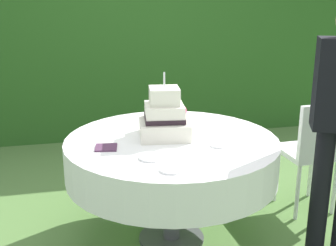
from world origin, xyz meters
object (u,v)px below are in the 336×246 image
at_px(napkin_stack, 106,147).
at_px(cake_table, 172,157).
at_px(wedding_cake, 165,118).
at_px(garden_chair, 314,146).
at_px(serving_plate_far, 219,145).
at_px(serving_plate_left, 151,158).
at_px(serving_plate_near, 171,170).

bearing_deg(napkin_stack, cake_table, 11.36).
bearing_deg(wedding_cake, garden_chair, 4.82).
bearing_deg(cake_table, wedding_cake, 118.99).
height_order(serving_plate_far, serving_plate_left, same).
bearing_deg(wedding_cake, serving_plate_near, -98.55).
bearing_deg(serving_plate_near, serving_plate_far, 40.59).
relative_size(cake_table, serving_plate_left, 10.25).
relative_size(serving_plate_far, garden_chair, 0.13).
height_order(serving_plate_left, napkin_stack, serving_plate_left).
relative_size(wedding_cake, napkin_stack, 3.27).
relative_size(serving_plate_near, napkin_stack, 0.97).
height_order(wedding_cake, garden_chair, wedding_cake).
height_order(serving_plate_left, garden_chair, garden_chair).
distance_m(serving_plate_near, serving_plate_far, 0.49).
bearing_deg(garden_chair, napkin_stack, -171.11).
bearing_deg(cake_table, serving_plate_near, -103.10).
bearing_deg(napkin_stack, serving_plate_left, -44.12).
bearing_deg(serving_plate_left, serving_plate_near, -69.06).
relative_size(serving_plate_near, garden_chair, 0.14).
height_order(cake_table, serving_plate_far, serving_plate_far).
bearing_deg(cake_table, napkin_stack, -168.64).
xyz_separation_m(serving_plate_near, serving_plate_far, (0.37, 0.32, 0.00)).
distance_m(cake_table, wedding_cake, 0.26).
bearing_deg(serving_plate_far, serving_plate_near, -139.41).
height_order(wedding_cake, serving_plate_left, wedding_cake).
xyz_separation_m(cake_table, garden_chair, (1.13, 0.16, -0.07)).
distance_m(serving_plate_left, garden_chair, 1.42).
bearing_deg(napkin_stack, serving_plate_near, -53.83).
relative_size(wedding_cake, serving_plate_near, 3.39).
bearing_deg(serving_plate_near, cake_table, 76.90).
distance_m(cake_table, serving_plate_near, 0.54).
distance_m(serving_plate_left, napkin_stack, 0.33).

